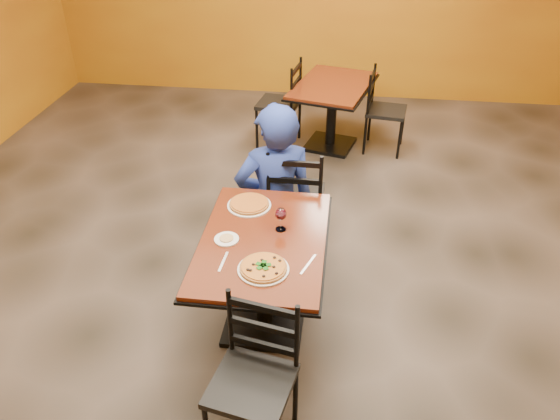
# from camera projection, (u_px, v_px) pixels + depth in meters

# --- Properties ---
(floor) EXTENTS (7.00, 8.00, 0.01)m
(floor) POSITION_uv_depth(u_px,v_px,m) (274.00, 277.00, 4.26)
(floor) COLOR black
(floor) RESTS_ON ground
(table_main) EXTENTS (0.83, 1.23, 0.75)m
(table_main) POSITION_uv_depth(u_px,v_px,m) (264.00, 262.00, 3.54)
(table_main) COLOR maroon
(table_main) RESTS_ON floor
(table_second) EXTENTS (1.02, 1.29, 0.75)m
(table_second) POSITION_uv_depth(u_px,v_px,m) (332.00, 101.00, 5.89)
(table_second) COLOR maroon
(table_second) RESTS_ON floor
(chair_main_near) EXTENTS (0.49, 0.49, 0.93)m
(chair_main_near) POSITION_uv_depth(u_px,v_px,m) (251.00, 386.00, 2.82)
(chair_main_near) COLOR black
(chair_main_near) RESTS_ON floor
(chair_main_far) EXTENTS (0.44, 0.44, 0.98)m
(chair_main_far) POSITION_uv_depth(u_px,v_px,m) (296.00, 197.00, 4.34)
(chair_main_far) COLOR black
(chair_main_far) RESTS_ON floor
(chair_second_left) EXTENTS (0.50, 0.50, 0.97)m
(chair_second_left) POSITION_uv_depth(u_px,v_px,m) (279.00, 104.00, 5.99)
(chair_second_left) COLOR black
(chair_second_left) RESTS_ON floor
(chair_second_right) EXTENTS (0.47, 0.47, 0.92)m
(chair_second_right) POSITION_uv_depth(u_px,v_px,m) (386.00, 111.00, 5.87)
(chair_second_right) COLOR black
(chair_second_right) RESTS_ON floor
(diner) EXTENTS (0.75, 0.61, 1.33)m
(diner) POSITION_uv_depth(u_px,v_px,m) (275.00, 183.00, 4.19)
(diner) COLOR navy
(diner) RESTS_ON floor
(plate_main) EXTENTS (0.31, 0.31, 0.01)m
(plate_main) POSITION_uv_depth(u_px,v_px,m) (263.00, 269.00, 3.17)
(plate_main) COLOR white
(plate_main) RESTS_ON table_main
(pizza_main) EXTENTS (0.28, 0.28, 0.02)m
(pizza_main) POSITION_uv_depth(u_px,v_px,m) (263.00, 267.00, 3.16)
(pizza_main) COLOR #94270A
(pizza_main) RESTS_ON plate_main
(plate_far) EXTENTS (0.31, 0.31, 0.01)m
(plate_far) POSITION_uv_depth(u_px,v_px,m) (249.00, 205.00, 3.75)
(plate_far) COLOR white
(plate_far) RESTS_ON table_main
(pizza_far) EXTENTS (0.28, 0.28, 0.02)m
(pizza_far) POSITION_uv_depth(u_px,v_px,m) (249.00, 203.00, 3.74)
(pizza_far) COLOR orange
(pizza_far) RESTS_ON plate_far
(side_plate) EXTENTS (0.16, 0.16, 0.01)m
(side_plate) POSITION_uv_depth(u_px,v_px,m) (227.00, 239.00, 3.42)
(side_plate) COLOR white
(side_plate) RESTS_ON table_main
(dip) EXTENTS (0.09, 0.09, 0.01)m
(dip) POSITION_uv_depth(u_px,v_px,m) (226.00, 238.00, 3.41)
(dip) COLOR tan
(dip) RESTS_ON side_plate
(wine_glass) EXTENTS (0.08, 0.08, 0.18)m
(wine_glass) POSITION_uv_depth(u_px,v_px,m) (281.00, 218.00, 3.47)
(wine_glass) COLOR white
(wine_glass) RESTS_ON table_main
(fork) EXTENTS (0.03, 0.19, 0.00)m
(fork) POSITION_uv_depth(u_px,v_px,m) (223.00, 262.00, 3.23)
(fork) COLOR silver
(fork) RESTS_ON table_main
(knife) EXTENTS (0.09, 0.20, 0.00)m
(knife) POSITION_uv_depth(u_px,v_px,m) (308.00, 264.00, 3.21)
(knife) COLOR silver
(knife) RESTS_ON table_main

